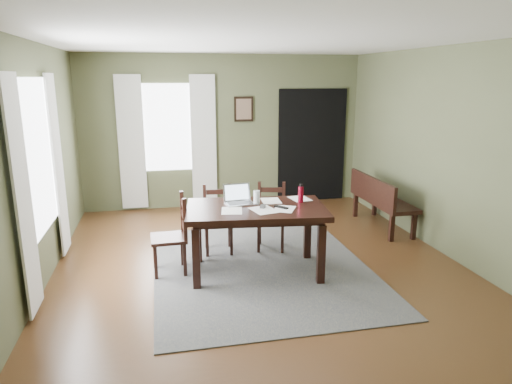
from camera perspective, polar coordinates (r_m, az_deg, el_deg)
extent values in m
cube|color=#492C16|center=(5.74, 0.64, -9.52)|extent=(5.00, 6.00, 0.01)
cube|color=#525839|center=(8.26, -3.99, 7.52)|extent=(5.00, 0.02, 2.70)
cube|color=#525839|center=(2.60, 15.65, -7.75)|extent=(5.00, 0.02, 2.70)
cube|color=#525839|center=(5.38, -26.30, 2.52)|extent=(0.02, 6.00, 2.70)
cube|color=#525839|center=(6.37, 23.23, 4.44)|extent=(0.02, 6.00, 2.70)
cube|color=white|center=(5.27, 0.73, 18.51)|extent=(5.00, 6.00, 0.02)
cube|color=#454545|center=(5.73, 0.64, -9.42)|extent=(2.60, 3.20, 0.01)
cube|color=black|center=(5.35, 0.03, -2.23)|extent=(1.72, 1.15, 0.06)
cube|color=black|center=(5.37, 0.03, -2.83)|extent=(1.53, 0.96, 0.05)
cube|color=black|center=(5.12, -7.48, -8.26)|extent=(0.10, 0.10, 0.69)
cube|color=black|center=(5.83, -7.26, -5.43)|extent=(0.10, 0.10, 0.69)
cube|color=black|center=(5.25, 8.14, -7.68)|extent=(0.10, 0.10, 0.69)
cube|color=black|center=(5.95, 6.45, -5.00)|extent=(0.10, 0.10, 0.69)
cube|color=black|center=(5.55, -10.87, -5.71)|extent=(0.43, 0.43, 0.04)
cube|color=black|center=(5.78, -12.55, -7.34)|extent=(0.04, 0.04, 0.41)
cube|color=black|center=(5.80, -9.21, -7.12)|extent=(0.04, 0.04, 0.41)
cube|color=black|center=(5.47, -12.43, -8.60)|extent=(0.04, 0.04, 0.41)
cube|color=black|center=(5.48, -8.88, -8.36)|extent=(0.04, 0.04, 0.41)
cube|color=black|center=(5.65, -9.21, -2.43)|extent=(0.05, 0.05, 0.51)
cube|color=black|center=(5.31, -8.86, -3.50)|extent=(0.05, 0.05, 0.51)
cube|color=black|center=(5.52, -8.98, -4.32)|extent=(0.04, 0.31, 0.07)
cube|color=black|center=(5.48, -9.04, -2.95)|extent=(0.04, 0.31, 0.07)
cube|color=black|center=(5.44, -9.09, -1.55)|extent=(0.04, 0.31, 0.07)
cube|color=black|center=(6.11, -4.73, -3.87)|extent=(0.42, 0.42, 0.04)
cube|color=black|center=(6.02, -6.12, -6.29)|extent=(0.04, 0.04, 0.38)
cube|color=black|center=(6.32, -6.22, -5.29)|extent=(0.04, 0.04, 0.38)
cube|color=black|center=(6.04, -3.09, -6.17)|extent=(0.04, 0.04, 0.38)
cube|color=black|center=(6.34, -3.34, -5.18)|extent=(0.04, 0.04, 0.38)
cube|color=black|center=(6.20, -6.43, -1.21)|extent=(0.04, 0.04, 0.49)
cube|color=black|center=(6.22, -3.33, -1.10)|extent=(0.04, 0.04, 0.49)
cube|color=black|center=(6.24, -4.85, -2.31)|extent=(0.29, 0.04, 0.07)
cube|color=black|center=(6.21, -4.88, -1.16)|extent=(0.29, 0.04, 0.07)
cube|color=black|center=(6.18, -4.90, 0.01)|extent=(0.29, 0.04, 0.07)
cube|color=black|center=(6.20, 1.89, -3.55)|extent=(0.48, 0.48, 0.04)
cube|color=black|center=(6.13, 0.34, -5.85)|extent=(0.05, 0.05, 0.38)
cube|color=black|center=(6.43, 0.49, -4.88)|extent=(0.05, 0.05, 0.38)
cube|color=black|center=(6.12, 3.32, -5.90)|extent=(0.05, 0.05, 0.38)
cube|color=black|center=(6.42, 3.33, -4.93)|extent=(0.05, 0.05, 0.38)
cube|color=black|center=(6.31, 0.43, -0.86)|extent=(0.05, 0.05, 0.49)
cube|color=black|center=(6.30, 3.48, -0.90)|extent=(0.05, 0.05, 0.49)
cube|color=black|center=(6.34, 1.94, -2.02)|extent=(0.28, 0.10, 0.07)
cube|color=black|center=(6.30, 1.95, -0.88)|extent=(0.28, 0.10, 0.07)
cube|color=black|center=(6.27, 1.96, 0.27)|extent=(0.28, 0.10, 0.07)
cube|color=black|center=(7.38, 15.64, -1.03)|extent=(0.46, 1.45, 0.06)
cube|color=black|center=(7.01, 19.12, -4.06)|extent=(0.06, 0.06, 0.40)
cube|color=black|center=(6.84, 16.59, -4.32)|extent=(0.06, 0.06, 0.40)
cube|color=black|center=(8.05, 14.61, -1.43)|extent=(0.06, 0.06, 0.40)
cube|color=black|center=(7.90, 12.33, -1.59)|extent=(0.06, 0.06, 0.40)
cube|color=black|center=(7.24, 14.30, 0.45)|extent=(0.05, 1.45, 0.35)
cube|color=#B7B7BC|center=(5.47, -2.07, -1.43)|extent=(0.36, 0.26, 0.02)
cube|color=#B7B7BC|center=(5.56, -2.42, 0.00)|extent=(0.34, 0.09, 0.22)
cube|color=silver|center=(5.55, -2.40, -0.02)|extent=(0.29, 0.07, 0.18)
cube|color=#3F3F42|center=(5.46, -2.04, -1.36)|extent=(0.29, 0.16, 0.00)
cube|color=#3F3F42|center=(5.31, 0.86, -1.82)|extent=(0.09, 0.11, 0.03)
cube|color=black|center=(5.31, 3.17, -1.91)|extent=(0.15, 0.17, 0.02)
cylinder|color=silver|center=(5.45, 0.08, -0.68)|extent=(0.10, 0.10, 0.16)
cylinder|color=maroon|center=(5.55, 5.62, -0.31)|extent=(0.09, 0.09, 0.20)
cylinder|color=black|center=(5.52, 5.65, 0.84)|extent=(0.05, 0.05, 0.03)
cube|color=white|center=(5.20, -3.04, -2.36)|extent=(0.28, 0.34, 0.00)
cube|color=white|center=(5.27, 3.55, -2.12)|extent=(0.34, 0.37, 0.00)
cube|color=white|center=(5.61, 1.87, -1.10)|extent=(0.24, 0.31, 0.00)
cube|color=white|center=(5.73, 5.50, -0.83)|extent=(0.26, 0.31, 0.00)
cube|color=white|center=(5.22, 0.98, -2.27)|extent=(0.33, 0.38, 0.00)
cube|color=white|center=(5.55, -25.63, 3.95)|extent=(0.01, 1.30, 1.70)
cube|color=white|center=(8.14, -11.01, 7.90)|extent=(1.00, 0.01, 1.50)
cube|color=silver|center=(4.81, -27.12, -0.65)|extent=(0.03, 0.48, 2.30)
cube|color=silver|center=(6.37, -23.51, 3.03)|extent=(0.03, 0.48, 2.30)
cube|color=silver|center=(8.15, -15.31, 5.90)|extent=(0.44, 0.03, 2.30)
cube|color=silver|center=(8.18, -6.56, 6.33)|extent=(0.44, 0.03, 2.30)
cube|color=black|center=(8.25, -1.56, 10.33)|extent=(0.34, 0.03, 0.44)
cube|color=brown|center=(8.24, -1.54, 10.32)|extent=(0.27, 0.01, 0.36)
cube|color=black|center=(8.66, 7.00, 5.75)|extent=(1.30, 0.03, 2.10)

